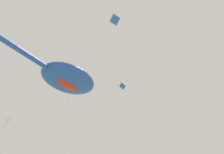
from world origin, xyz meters
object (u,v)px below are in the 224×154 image
(small_kite_streamer_purple, at_px, (4,126))
(small_kite_delta_white, at_px, (115,27))
(big_show_kite, at_px, (66,78))
(small_kite_stunt_black, at_px, (124,94))

(small_kite_streamer_purple, distance_m, small_kite_delta_white, 20.10)
(big_show_kite, bearing_deg, small_kite_delta_white, -45.25)
(small_kite_streamer_purple, height_order, small_kite_delta_white, small_kite_delta_white)
(big_show_kite, height_order, small_kite_delta_white, small_kite_delta_white)
(small_kite_streamer_purple, bearing_deg, big_show_kite, -172.50)
(small_kite_streamer_purple, bearing_deg, small_kite_delta_white, -159.82)
(small_kite_streamer_purple, distance_m, small_kite_stunt_black, 18.26)
(big_show_kite, relative_size, small_kite_stunt_black, 0.65)
(small_kite_stunt_black, distance_m, small_kite_delta_white, 13.84)
(small_kite_stunt_black, bearing_deg, small_kite_streamer_purple, 178.85)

